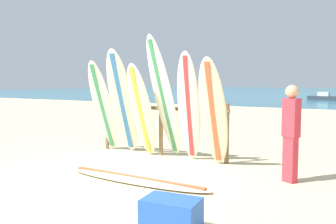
{
  "coord_description": "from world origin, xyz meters",
  "views": [
    {
      "loc": [
        3.69,
        -4.43,
        1.6
      ],
      "look_at": [
        -0.37,
        2.45,
        0.93
      ],
      "focal_mm": 38.31,
      "sensor_mm": 36.0,
      "label": 1
    }
  ],
  "objects_px": {
    "surfboard_leaning_far_left": "(103,106)",
    "surfboard_lying_on_sand": "(136,179)",
    "surfboard_leaning_center": "(164,98)",
    "beachgoer_standing": "(291,129)",
    "surfboard_rack": "(161,120)",
    "cooler_box": "(171,215)",
    "surfboard_leaning_left": "(122,102)",
    "surfboard_leaning_right": "(213,113)",
    "surfboard_leaning_center_left": "(141,110)",
    "small_boat_offshore": "(324,97)",
    "surfboard_leaning_center_right": "(189,107)"
  },
  "relations": [
    {
      "from": "surfboard_rack",
      "to": "surfboard_leaning_left",
      "type": "bearing_deg",
      "value": -158.36
    },
    {
      "from": "small_boat_offshore",
      "to": "surfboard_leaning_center_left",
      "type": "bearing_deg",
      "value": -90.3
    },
    {
      "from": "beachgoer_standing",
      "to": "cooler_box",
      "type": "height_order",
      "value": "beachgoer_standing"
    },
    {
      "from": "surfboard_rack",
      "to": "cooler_box",
      "type": "xyz_separation_m",
      "value": [
        2.2,
        -3.36,
        -0.59
      ]
    },
    {
      "from": "surfboard_leaning_right",
      "to": "cooler_box",
      "type": "xyz_separation_m",
      "value": [
        0.78,
        -2.91,
        -0.85
      ]
    },
    {
      "from": "surfboard_rack",
      "to": "surfboard_lying_on_sand",
      "type": "height_order",
      "value": "surfboard_rack"
    },
    {
      "from": "surfboard_leaning_right",
      "to": "surfboard_lying_on_sand",
      "type": "bearing_deg",
      "value": -114.73
    },
    {
      "from": "surfboard_leaning_left",
      "to": "surfboard_leaning_center_left",
      "type": "height_order",
      "value": "surfboard_leaning_left"
    },
    {
      "from": "surfboard_leaning_center_left",
      "to": "cooler_box",
      "type": "bearing_deg",
      "value": -50.6
    },
    {
      "from": "surfboard_leaning_center_left",
      "to": "surfboard_leaning_left",
      "type": "bearing_deg",
      "value": 176.22
    },
    {
      "from": "surfboard_leaning_center",
      "to": "beachgoer_standing",
      "type": "relative_size",
      "value": 1.64
    },
    {
      "from": "surfboard_leaning_center",
      "to": "cooler_box",
      "type": "bearing_deg",
      "value": -57.59
    },
    {
      "from": "beachgoer_standing",
      "to": "small_boat_offshore",
      "type": "bearing_deg",
      "value": 96.08
    },
    {
      "from": "surfboard_leaning_center_right",
      "to": "small_boat_offshore",
      "type": "relative_size",
      "value": 0.81
    },
    {
      "from": "surfboard_leaning_far_left",
      "to": "surfboard_lying_on_sand",
      "type": "height_order",
      "value": "surfboard_leaning_far_left"
    },
    {
      "from": "surfboard_leaning_left",
      "to": "surfboard_leaning_center",
      "type": "xyz_separation_m",
      "value": [
        1.04,
        0.05,
        0.12
      ]
    },
    {
      "from": "surfboard_leaning_center",
      "to": "beachgoer_standing",
      "type": "bearing_deg",
      "value": -10.3
    },
    {
      "from": "surfboard_leaning_right",
      "to": "beachgoer_standing",
      "type": "bearing_deg",
      "value": -11.61
    },
    {
      "from": "surfboard_leaning_center_left",
      "to": "surfboard_leaning_right",
      "type": "distance_m",
      "value": 1.69
    },
    {
      "from": "surfboard_leaning_left",
      "to": "beachgoer_standing",
      "type": "relative_size",
      "value": 1.48
    },
    {
      "from": "surfboard_leaning_center",
      "to": "surfboard_leaning_center_right",
      "type": "xyz_separation_m",
      "value": [
        0.57,
        0.01,
        -0.17
      ]
    },
    {
      "from": "surfboard_leaning_far_left",
      "to": "surfboard_leaning_right",
      "type": "distance_m",
      "value": 2.8
    },
    {
      "from": "surfboard_leaning_far_left",
      "to": "surfboard_leaning_left",
      "type": "relative_size",
      "value": 0.9
    },
    {
      "from": "surfboard_rack",
      "to": "surfboard_leaning_center_right",
      "type": "bearing_deg",
      "value": -17.42
    },
    {
      "from": "surfboard_leaning_center_left",
      "to": "small_boat_offshore",
      "type": "height_order",
      "value": "surfboard_leaning_center_left"
    },
    {
      "from": "surfboard_leaning_far_left",
      "to": "beachgoer_standing",
      "type": "relative_size",
      "value": 1.34
    },
    {
      "from": "surfboard_leaning_right",
      "to": "beachgoer_standing",
      "type": "height_order",
      "value": "surfboard_leaning_right"
    },
    {
      "from": "surfboard_lying_on_sand",
      "to": "beachgoer_standing",
      "type": "bearing_deg",
      "value": 29.28
    },
    {
      "from": "surfboard_leaning_center_right",
      "to": "beachgoer_standing",
      "type": "bearing_deg",
      "value": -13.45
    },
    {
      "from": "surfboard_lying_on_sand",
      "to": "cooler_box",
      "type": "relative_size",
      "value": 4.51
    },
    {
      "from": "surfboard_leaning_center",
      "to": "surfboard_leaning_center_right",
      "type": "relative_size",
      "value": 1.16
    },
    {
      "from": "cooler_box",
      "to": "surfboard_leaning_center",
      "type": "bearing_deg",
      "value": 116.13
    },
    {
      "from": "surfboard_leaning_right",
      "to": "surfboard_leaning_left",
      "type": "bearing_deg",
      "value": 176.62
    },
    {
      "from": "surfboard_leaning_left",
      "to": "surfboard_leaning_center_left",
      "type": "distance_m",
      "value": 0.55
    },
    {
      "from": "surfboard_leaning_far_left",
      "to": "surfboard_lying_on_sand",
      "type": "distance_m",
      "value": 2.86
    },
    {
      "from": "surfboard_leaning_center",
      "to": "beachgoer_standing",
      "type": "xyz_separation_m",
      "value": [
        2.64,
        -0.48,
        -0.42
      ]
    },
    {
      "from": "surfboard_leaning_center_right",
      "to": "surfboard_lying_on_sand",
      "type": "distance_m",
      "value": 2.01
    },
    {
      "from": "surfboard_leaning_center_right",
      "to": "cooler_box",
      "type": "bearing_deg",
      "value": -65.92
    },
    {
      "from": "surfboard_rack",
      "to": "surfboard_leaning_right",
      "type": "height_order",
      "value": "surfboard_leaning_right"
    },
    {
      "from": "surfboard_leaning_left",
      "to": "surfboard_leaning_right",
      "type": "height_order",
      "value": "surfboard_leaning_left"
    },
    {
      "from": "surfboard_leaning_far_left",
      "to": "beachgoer_standing",
      "type": "distance_m",
      "value": 4.28
    },
    {
      "from": "small_boat_offshore",
      "to": "surfboard_rack",
      "type": "bearing_deg",
      "value": -89.74
    },
    {
      "from": "surfboard_leaning_center_left",
      "to": "cooler_box",
      "type": "distance_m",
      "value": 3.98
    },
    {
      "from": "surfboard_leaning_center",
      "to": "surfboard_lying_on_sand",
      "type": "distance_m",
      "value": 2.15
    },
    {
      "from": "surfboard_leaning_left",
      "to": "cooler_box",
      "type": "distance_m",
      "value": 4.38
    },
    {
      "from": "surfboard_leaning_center_left",
      "to": "beachgoer_standing",
      "type": "height_order",
      "value": "surfboard_leaning_center_left"
    },
    {
      "from": "surfboard_leaning_center_right",
      "to": "surfboard_leaning_center",
      "type": "bearing_deg",
      "value": -178.57
    },
    {
      "from": "surfboard_leaning_center_left",
      "to": "surfboard_lying_on_sand",
      "type": "relative_size",
      "value": 0.74
    },
    {
      "from": "surfboard_leaning_far_left",
      "to": "small_boat_offshore",
      "type": "xyz_separation_m",
      "value": [
        1.25,
        27.75,
        -0.78
      ]
    },
    {
      "from": "surfboard_lying_on_sand",
      "to": "cooler_box",
      "type": "height_order",
      "value": "cooler_box"
    }
  ]
}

